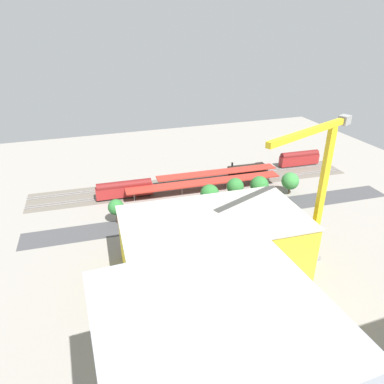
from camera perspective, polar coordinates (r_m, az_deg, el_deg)
ground_plane at (r=115.16m, az=4.14°, el=-2.66°), size 189.13×189.13×0.00m
rail_bed at (r=132.48m, az=0.78°, el=1.42°), size 118.70×19.29×0.01m
street_asphalt at (r=112.63m, az=4.74°, el=-3.38°), size 118.48×13.78×0.01m
track_rails at (r=132.41m, az=0.78°, el=1.49°), size 118.12×12.86×0.12m
platform_canopy_near at (r=123.99m, az=2.06°, el=1.58°), size 54.99×7.18×4.12m
platform_canopy_far at (r=132.53m, az=4.07°, el=3.16°), size 45.66×6.74×3.98m
locomotive at (r=142.84m, az=8.94°, el=3.73°), size 16.65×3.24×4.94m
passenger_coach at (r=153.80m, az=16.76°, el=5.19°), size 17.04×3.66×6.28m
freight_coach_far at (r=122.77m, az=-10.72°, el=0.50°), size 19.21×3.76×6.03m
parked_car_0 at (r=117.28m, az=13.63°, el=-2.39°), size 4.81×2.04×1.73m
parked_car_1 at (r=114.89m, az=11.21°, el=-2.77°), size 4.69×2.05×1.71m
parked_car_2 at (r=111.78m, az=8.33°, el=-3.39°), size 4.32×2.00×1.70m
parked_car_3 at (r=109.33m, az=5.31°, el=-3.93°), size 4.41×1.98×1.68m
parked_car_4 at (r=107.45m, az=2.01°, el=-4.37°), size 4.29×2.13×1.79m
parked_car_5 at (r=105.45m, az=-1.06°, el=-5.01°), size 4.11×1.89×1.75m
parked_car_6 at (r=104.04m, az=-4.02°, el=-5.52°), size 4.33×2.08×1.84m
parked_car_7 at (r=103.18m, az=-7.38°, el=-6.02°), size 4.26×2.11×1.66m
construction_building at (r=85.00m, az=3.37°, el=-8.40°), size 42.31×24.26×14.25m
construction_roof_slab at (r=81.09m, az=3.50°, el=-4.12°), size 42.94×24.88×0.40m
tower_crane at (r=85.19m, az=19.48°, el=1.23°), size 26.46×12.31×35.96m
box_truck_0 at (r=100.54m, az=-1.97°, el=-6.07°), size 9.68×3.43×3.52m
box_truck_1 at (r=97.94m, az=-6.61°, el=-7.33°), size 9.24×3.23×3.17m
street_tree_0 at (r=106.76m, az=-12.05°, el=-2.38°), size 4.68×4.68×7.73m
street_tree_1 at (r=112.73m, az=2.84°, el=-0.27°), size 5.98×5.98×8.25m
street_tree_2 at (r=126.95m, az=15.41°, el=1.70°), size 5.98×5.98×7.85m
street_tree_3 at (r=117.11m, az=6.91°, el=0.89°), size 5.59×5.59×8.57m
street_tree_4 at (r=121.31m, az=10.71°, el=1.08°), size 6.18×6.18×7.99m
traffic_light at (r=113.13m, az=1.78°, el=-0.86°), size 0.50×0.36×5.98m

